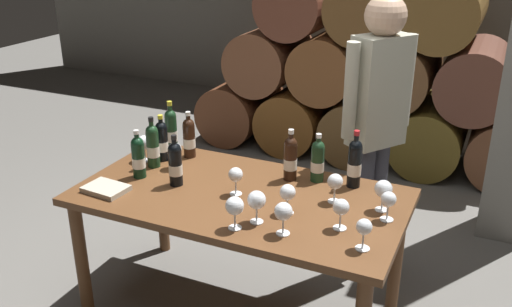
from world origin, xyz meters
name	(u,v)px	position (x,y,z in m)	size (l,w,h in m)	color
barrel_stack	(365,77)	(0.00, 2.60, 0.75)	(3.12, 0.90, 1.69)	brown
dining_table	(240,209)	(0.00, 0.00, 0.67)	(1.70, 0.90, 0.76)	brown
wine_bottle_0	(189,137)	(-0.49, 0.32, 0.88)	(0.07, 0.07, 0.28)	black
wine_bottle_1	(138,157)	(-0.60, -0.04, 0.88)	(0.07, 0.07, 0.27)	black
wine_bottle_2	(175,163)	(-0.36, -0.04, 0.88)	(0.07, 0.07, 0.28)	black
wine_bottle_3	(355,163)	(0.51, 0.33, 0.90)	(0.07, 0.07, 0.32)	black
wine_bottle_4	(153,145)	(-0.61, 0.11, 0.89)	(0.07, 0.07, 0.30)	#19381E
wine_bottle_5	(162,141)	(-0.61, 0.21, 0.88)	(0.07, 0.07, 0.28)	black
wine_bottle_6	(318,160)	(0.31, 0.32, 0.88)	(0.07, 0.07, 0.27)	#19381E
wine_bottle_7	(171,130)	(-0.64, 0.35, 0.90)	(0.07, 0.07, 0.32)	#19381E
wine_bottle_8	(290,158)	(0.17, 0.27, 0.89)	(0.07, 0.07, 0.29)	black
wine_glass_0	(283,212)	(0.36, -0.28, 0.87)	(0.08, 0.08, 0.16)	white
wine_glass_1	(175,150)	(-0.48, 0.14, 0.87)	(0.08, 0.08, 0.15)	white
wine_glass_2	(288,193)	(0.30, -0.10, 0.87)	(0.08, 0.08, 0.15)	white
wine_glass_3	(335,182)	(0.47, 0.11, 0.87)	(0.08, 0.08, 0.15)	white
wine_glass_4	(341,208)	(0.58, -0.13, 0.87)	(0.08, 0.08, 0.15)	white
wine_glass_5	(236,176)	(-0.02, -0.02, 0.87)	(0.08, 0.08, 0.15)	white
wine_glass_6	(364,228)	(0.72, -0.26, 0.86)	(0.07, 0.07, 0.15)	white
wine_glass_7	(235,207)	(0.13, -0.33, 0.87)	(0.09, 0.09, 0.16)	white
wine_glass_8	(144,143)	(-0.70, 0.16, 0.87)	(0.08, 0.08, 0.16)	white
wine_glass_9	(383,190)	(0.71, 0.12, 0.87)	(0.09, 0.09, 0.16)	white
wine_glass_10	(257,201)	(0.20, -0.24, 0.87)	(0.09, 0.09, 0.16)	white
wine_glass_11	(389,200)	(0.76, 0.04, 0.86)	(0.07, 0.07, 0.15)	white
tasting_notebook	(106,189)	(-0.65, -0.27, 0.77)	(0.22, 0.16, 0.03)	#B2A893
sommelier_presenting	(377,113)	(0.52, 0.75, 1.04)	(0.33, 0.42, 1.72)	#383842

